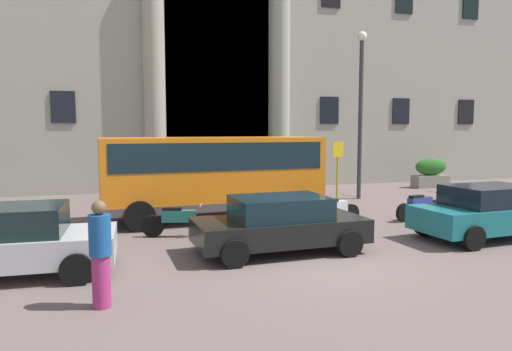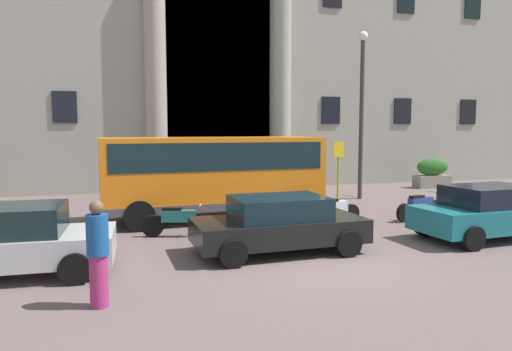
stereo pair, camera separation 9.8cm
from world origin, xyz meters
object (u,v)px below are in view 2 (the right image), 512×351
at_px(bus_stop_sign, 338,165).
at_px(motorcycle_far_end, 333,211).
at_px(white_taxi_kerbside, 279,224).
at_px(parked_coupe_end, 3,241).
at_px(parked_sedan_far, 489,212).
at_px(orange_minibus, 213,170).
at_px(motorcycle_near_kerb, 177,220).
at_px(lamppost_plaza_centre, 362,102).
at_px(pedestrian_man_crossing, 98,253).
at_px(scooter_by_planter, 419,206).
at_px(hedge_planter_west, 260,179).
at_px(hedge_planter_far_west, 432,173).

bearing_deg(bus_stop_sign, motorcycle_far_end, -118.20).
distance_m(bus_stop_sign, white_taxi_kerbside, 7.78).
height_order(parked_coupe_end, parked_sedan_far, parked_sedan_far).
xyz_separation_m(orange_minibus, parked_coupe_end, (-5.24, -4.77, -0.89)).
height_order(motorcycle_near_kerb, lamppost_plaza_centre, lamppost_plaza_centre).
bearing_deg(lamppost_plaza_centre, orange_minibus, -158.66).
bearing_deg(bus_stop_sign, parked_coupe_end, -148.81).
xyz_separation_m(parked_coupe_end, pedestrian_man_crossing, (1.90, -2.26, 0.19)).
bearing_deg(scooter_by_planter, hedge_planter_west, 100.45).
relative_size(hedge_planter_west, parked_sedan_far, 0.38).
bearing_deg(lamppost_plaza_centre, pedestrian_man_crossing, -136.43).
height_order(hedge_planter_west, motorcycle_far_end, hedge_planter_west).
xyz_separation_m(scooter_by_planter, motorcycle_far_end, (-3.07, 0.01, -0.00)).
bearing_deg(bus_stop_sign, lamppost_plaza_centre, 34.40).
relative_size(parked_coupe_end, lamppost_plaza_centre, 0.62).
bearing_deg(motorcycle_near_kerb, hedge_planter_far_west, 43.01).
relative_size(white_taxi_kerbside, lamppost_plaza_centre, 0.59).
bearing_deg(motorcycle_near_kerb, pedestrian_man_crossing, -96.45).
xyz_separation_m(hedge_planter_west, scooter_by_planter, (3.24, -7.21, -0.27)).
distance_m(parked_coupe_end, motorcycle_near_kerb, 4.55).
xyz_separation_m(scooter_by_planter, pedestrian_man_crossing, (-9.76, -4.95, 0.45)).
height_order(hedge_planter_west, parked_coupe_end, hedge_planter_west).
bearing_deg(bus_stop_sign, motorcycle_near_kerb, -150.31).
relative_size(bus_stop_sign, motorcycle_near_kerb, 1.24).
xyz_separation_m(bus_stop_sign, scooter_by_planter, (1.10, -3.70, -1.08)).
height_order(white_taxi_kerbside, parked_sedan_far, parked_sedan_far).
relative_size(hedge_planter_far_west, motorcycle_near_kerb, 0.93).
height_order(scooter_by_planter, motorcycle_far_end, same).
height_order(hedge_planter_west, scooter_by_planter, hedge_planter_west).
bearing_deg(orange_minibus, parked_coupe_end, -140.28).
height_order(hedge_planter_far_west, white_taxi_kerbside, hedge_planter_far_west).
relative_size(orange_minibus, motorcycle_near_kerb, 3.59).
height_order(parked_coupe_end, white_taxi_kerbside, parked_coupe_end).
bearing_deg(motorcycle_far_end, parked_sedan_far, -54.62).
distance_m(hedge_planter_west, white_taxi_kerbside, 10.02).
height_order(hedge_planter_far_west, pedestrian_man_crossing, pedestrian_man_crossing).
bearing_deg(motorcycle_near_kerb, parked_coupe_end, -131.29).
height_order(parked_coupe_end, motorcycle_far_end, parked_coupe_end).
distance_m(bus_stop_sign, motorcycle_far_end, 4.32).
bearing_deg(white_taxi_kerbside, parked_coupe_end, -179.90).
xyz_separation_m(orange_minibus, white_taxi_kerbside, (0.68, -4.58, -0.92)).
distance_m(bus_stop_sign, parked_sedan_far, 6.64).
relative_size(hedge_planter_far_west, parked_coupe_end, 0.43).
bearing_deg(hedge_planter_far_west, pedestrian_man_crossing, -142.22).
bearing_deg(orange_minibus, scooter_by_planter, -20.58).
height_order(bus_stop_sign, scooter_by_planter, bus_stop_sign).
distance_m(hedge_planter_far_west, parked_sedan_far, 11.46).
bearing_deg(lamppost_plaza_centre, scooter_by_planter, -95.52).
distance_m(parked_sedan_far, scooter_by_planter, 2.79).
bearing_deg(motorcycle_near_kerb, orange_minibus, 71.79).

